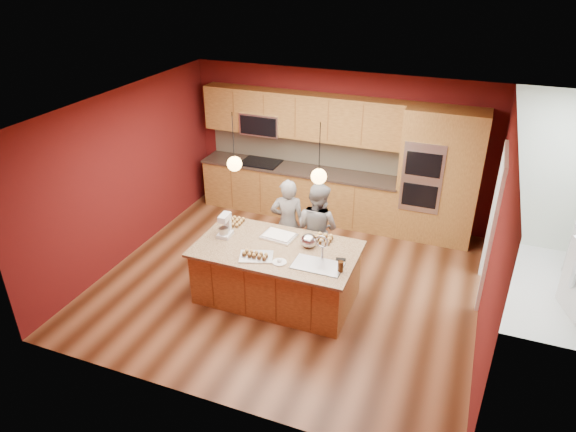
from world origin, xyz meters
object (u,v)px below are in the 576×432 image
at_px(mixing_bowl, 309,241).
at_px(person_right, 317,228).
at_px(person_left, 288,223).
at_px(island, 278,272).
at_px(stand_mixer, 225,227).

bearing_deg(mixing_bowl, person_right, 98.08).
bearing_deg(person_left, island, 84.74).
height_order(island, person_right, person_right).
height_order(stand_mixer, mixing_bowl, stand_mixer).
relative_size(island, mixing_bowl, 9.76).
distance_m(island, person_left, 0.96).
xyz_separation_m(island, person_right, (0.29, 0.89, 0.32)).
bearing_deg(island, person_right, 71.86).
relative_size(island, person_right, 1.52).
xyz_separation_m(person_left, stand_mixer, (-0.64, -0.84, 0.24)).
distance_m(person_left, stand_mixer, 1.08).
bearing_deg(island, person_left, 102.00).
xyz_separation_m(person_right, mixing_bowl, (0.10, -0.69, 0.18)).
relative_size(stand_mixer, mixing_bowl, 1.46).
bearing_deg(mixing_bowl, stand_mixer, -173.32).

